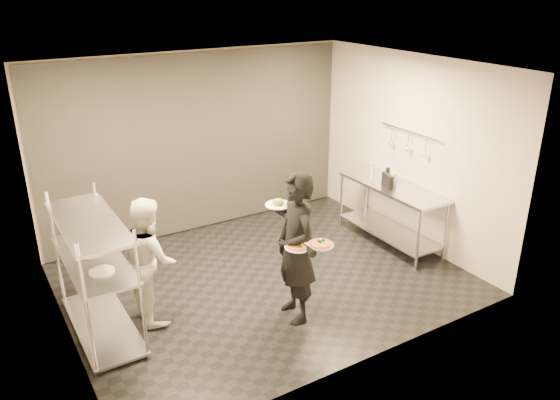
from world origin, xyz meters
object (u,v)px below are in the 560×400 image
waiter (296,248)px  pizza_plate_near (298,246)px  pizza_plate_far (321,244)px  salad_plate (278,203)px  pos_monitor (387,181)px  bottle_dark (387,175)px  pass_rack (95,270)px  chef (149,259)px  bottle_clear (395,180)px  prep_counter (391,204)px  bottle_green (372,171)px

waiter → pizza_plate_near: waiter is taller
pizza_plate_far → salad_plate: bearing=114.2°
pos_monitor → bottle_dark: bottle_dark is taller
pass_rack → chef: (0.60, -0.03, -0.02)m
pizza_plate_near → salad_plate: salad_plate is taller
pass_rack → bottle_clear: bearing=-0.7°
pizza_plate_far → bottle_dark: (2.17, 1.35, 0.01)m
pos_monitor → bottle_clear: 0.11m
waiter → pizza_plate_far: waiter is taller
waiter → pizza_plate_near: bearing=-21.4°
prep_counter → bottle_clear: bearing=-105.5°
bottle_green → pizza_plate_near: bearing=-147.3°
prep_counter → bottle_dark: bearing=75.1°
prep_counter → pos_monitor: (-0.12, -0.02, 0.40)m
salad_plate → bottle_clear: (2.35, 0.60, -0.35)m
waiter → bottle_dark: waiter is taller
bottle_dark → salad_plate: bearing=-161.1°
prep_counter → bottle_green: size_ratio=7.25×
bottle_dark → bottle_green: bearing=115.4°
waiter → salad_plate: bearing=-159.2°
pass_rack → pizza_plate_far: bearing=-28.1°
chef → salad_plate: size_ratio=5.00×
prep_counter → chef: (-3.73, -0.03, 0.13)m
prep_counter → waiter: 2.49m
waiter → pizza_plate_far: bearing=40.9°
salad_plate → pass_rack: bearing=161.6°
waiter → chef: size_ratio=1.20×
salad_plate → chef: bearing=155.4°
pass_rack → bottle_dark: pass_rack is taller
salad_plate → pos_monitor: bearing=15.9°
pos_monitor → bottle_clear: (0.10, -0.04, 0.00)m
salad_plate → pizza_plate_far: bearing=-65.8°
waiter → bottle_green: 2.60m
pizza_plate_far → bottle_dark: bearing=31.8°
pass_rack → pos_monitor: 4.22m
pizza_plate_near → bottle_green: (2.32, 1.49, 0.02)m
salad_plate → bottle_clear: size_ratio=1.44×
prep_counter → waiter: bearing=-157.9°
prep_counter → bottle_clear: (-0.02, -0.06, 0.40)m
pizza_plate_far → bottle_green: (2.07, 1.57, 0.02)m
bottle_clear → prep_counter: bearing=74.5°
waiter → salad_plate: 0.55m
pass_rack → bottle_clear: 4.32m
salad_plate → waiter: bearing=-76.1°
pos_monitor → bottle_dark: 0.25m
pizza_plate_near → bottle_dark: bearing=27.5°
pos_monitor → bottle_dark: bearing=64.8°
prep_counter → pizza_plate_near: 2.65m
waiter → bottle_green: size_ratio=7.27×
pizza_plate_far → bottle_dark: bottle_dark is taller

